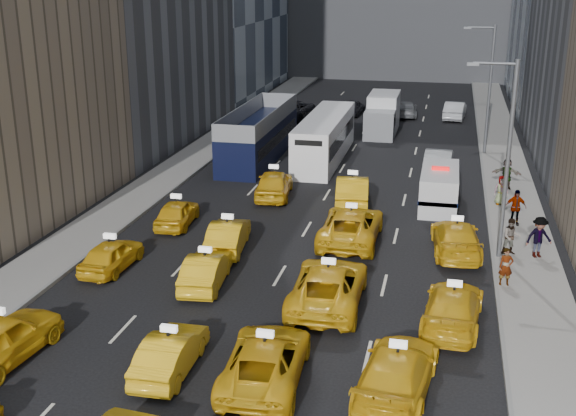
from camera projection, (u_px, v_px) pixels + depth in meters
name	position (u px, v px, depth m)	size (l,w,h in m)	color
ground	(224.00, 371.00, 23.70)	(160.00, 160.00, 0.00)	black
sidewalk_west	(187.00, 162.00, 49.01)	(3.00, 90.00, 0.15)	gray
sidewalk_east	(508.00, 181.00, 44.63)	(3.00, 90.00, 0.15)	gray
curb_west	(207.00, 163.00, 48.70)	(0.15, 90.00, 0.18)	slate
curb_east	(484.00, 180.00, 44.93)	(0.15, 90.00, 0.18)	slate
streetlight_near	(506.00, 154.00, 31.35)	(2.15, 0.22, 9.00)	#595B60
streetlight_far	(488.00, 85.00, 49.86)	(2.15, 0.22, 9.00)	#595B60
taxi_4	(1.00, 339.00, 24.06)	(1.97, 4.91, 1.67)	gold
taxi_5	(170.00, 353.00, 23.53)	(1.42, 4.07, 1.34)	gold
taxi_6	(266.00, 360.00, 22.98)	(2.41, 5.23, 1.45)	gold
taxi_7	(397.00, 372.00, 22.25)	(2.11, 5.19, 1.51)	gold
taxi_8	(111.00, 255.00, 31.56)	(1.58, 3.93, 1.34)	gold
taxi_9	(206.00, 270.00, 29.95)	(1.47, 4.21, 1.39)	gold
taxi_10	(328.00, 285.00, 28.21)	(2.69, 5.82, 1.62)	gold
taxi_11	(453.00, 307.00, 26.60)	(2.04, 5.01, 1.45)	gold
taxi_12	(177.00, 213.00, 36.98)	(1.60, 3.99, 1.36)	gold
taxi_13	(228.00, 235.00, 33.74)	(1.53, 4.38, 1.44)	gold
taxi_14	(351.00, 226.00, 34.75)	(2.70, 5.85, 1.62)	gold
taxi_15	(456.00, 238.00, 33.37)	(2.09, 5.14, 1.49)	gold
taxi_16	(274.00, 184.00, 41.54)	(1.90, 4.73, 1.61)	gold
taxi_17	(352.00, 190.00, 40.21)	(1.75, 5.02, 1.65)	gold
nypd_van	(439.00, 189.00, 39.91)	(2.27, 5.33, 2.25)	silver
double_decker	(259.00, 134.00, 49.85)	(3.39, 12.25, 3.53)	black
city_bus	(325.00, 138.00, 49.60)	(2.91, 11.88, 3.05)	white
box_truck	(383.00, 115.00, 57.60)	(2.44, 6.75, 3.06)	silver
misc_car_0	(439.00, 161.00, 46.51)	(1.69, 4.86, 1.60)	#96999D
misc_car_1	(293.00, 109.00, 63.34)	(2.77, 6.01, 1.67)	black
misc_car_2	(406.00, 109.00, 64.41)	(1.90, 4.66, 1.35)	slate
misc_car_3	(353.00, 107.00, 65.06)	(1.65, 4.11, 1.40)	black
misc_car_4	(455.00, 110.00, 63.22)	(1.66, 4.76, 1.57)	#AFB1B7
pedestrian_0	(506.00, 267.00, 29.61)	(0.59, 0.38, 1.61)	gray
pedestrian_1	(511.00, 237.00, 32.81)	(0.82, 0.45, 1.69)	gray
pedestrian_2	(539.00, 237.00, 32.44)	(1.23, 0.51, 1.91)	gray
pedestrian_3	(515.00, 207.00, 36.57)	(1.09, 0.50, 1.86)	gray
pedestrian_4	(501.00, 190.00, 39.82)	(0.79, 0.43, 1.62)	gray
pedestrian_5	(507.00, 174.00, 42.65)	(1.69, 0.49, 1.82)	gray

